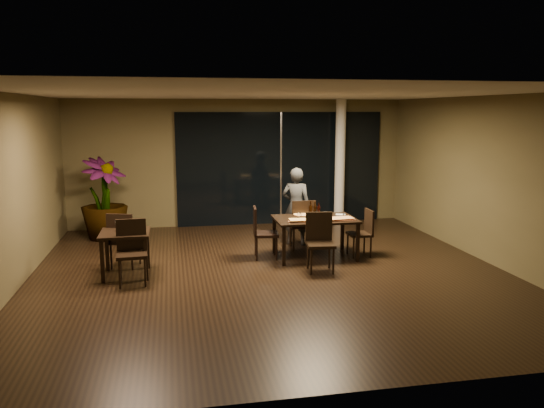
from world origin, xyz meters
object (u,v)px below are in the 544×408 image
Objects in this scene: chair_main_far at (302,222)px; chair_side_far at (123,237)px; main_table at (315,222)px; chair_main_right at (363,230)px; chair_main_near at (320,239)px; potted_plant at (104,199)px; chair_side_near at (132,248)px; bottle_c at (315,209)px; side_table at (125,239)px; bottle_a at (311,210)px; chair_main_left at (261,230)px; bottle_b at (319,210)px; diner at (296,206)px.

chair_side_far is at bearing 13.64° from chair_main_far.
main_table is 1.69× the size of chair_main_right.
potted_plant reaches higher than chair_main_near.
main_table is 1.47× the size of chair_side_near.
chair_side_near is 3.30m from potted_plant.
chair_side_far is 3.41× the size of bottle_c.
bottle_c is (3.43, 0.62, 0.27)m from side_table.
bottle_a is (3.97, -2.26, 0.03)m from potted_plant.
chair_main_left is 3.45× the size of bottle_b.
side_table is at bearing -171.43° from bottle_b.
diner is at bearing 101.25° from bottle_b.
chair_side_far is 0.62× the size of diner.
chair_side_far is at bearing 173.91° from chair_main_near.
chair_main_far is 3.14× the size of bottle_a.
chair_main_left is at bearing 174.68° from bottle_a.
diner reaches higher than main_table.
diner is at bearing 28.17° from chair_side_near.
potted_plant reaches higher than diner.
chair_main_right is 4.41m from chair_side_far.
diner is at bearing 99.39° from bottle_c.
bottle_c is (-0.91, 0.19, 0.40)m from chair_main_right.
chair_side_near reaches higher than chair_main_far.
chair_main_right is at bearing -4.81° from main_table.
chair_main_near is at bearing -99.41° from main_table.
potted_plant is 4.62m from bottle_c.
main_table is 0.83m from chair_main_near.
chair_main_far is 0.99× the size of chair_side_near.
bottle_b is (0.20, -0.99, 0.09)m from diner.
potted_plant reaches higher than chair_main_right.
diner is 4.13m from potted_plant.
chair_main_left reaches higher than main_table.
chair_main_near reaches higher than chair_main_left.
main_table is at bearing -103.94° from bottle_c.
main_table is 1.55× the size of chair_main_left.
bottle_a is at bearing 9.07° from side_table.
bottle_b reaches higher than side_table.
potted_plant reaches higher than chair_side_far.
chair_side_far is at bearing -90.53° from chair_main_right.
potted_plant is 6.00× the size of bottle_c.
diner is at bearing 92.44° from bottle_a.
side_table is (-3.40, -0.50, -0.05)m from main_table.
bottle_c is (4.07, -2.17, 0.02)m from potted_plant.
side_table is at bearing -169.83° from bottle_c.
bottle_a is at bearing -89.57° from chair_main_left.
main_table is at bearing -95.14° from chair_main_right.
chair_main_right is 5.53m from potted_plant.
chair_side_far reaches higher than chair_main_left.
chair_main_right is (0.93, -0.08, -0.18)m from main_table.
diner reaches higher than chair_side_near.
bottle_a is (3.32, 0.53, 0.29)m from side_table.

